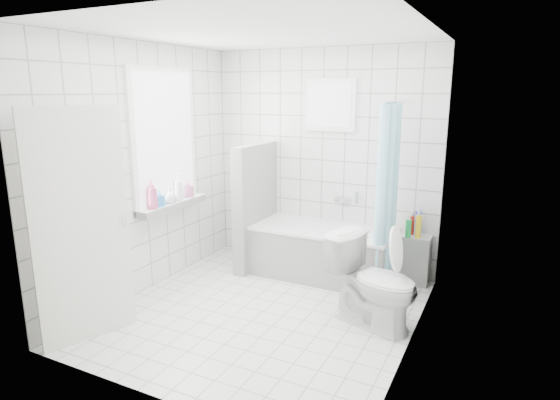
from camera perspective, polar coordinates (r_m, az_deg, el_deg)
The scene contains 19 objects.
ground at distance 4.72m, azimuth -2.06°, elevation -13.40°, with size 3.00×3.00×0.00m, color white.
ceiling at distance 4.25m, azimuth -2.37°, elevation 19.80°, with size 3.00×3.00×0.00m, color white.
wall_back at distance 5.64m, azimuth 5.15°, elevation 4.87°, with size 2.80×0.02×2.60m, color white.
wall_front at distance 3.10m, azimuth -15.64°, elevation -2.45°, with size 2.80×0.02×2.60m, color white.
wall_left at distance 5.11m, azimuth -16.15°, elevation 3.54°, with size 0.02×3.00×2.60m, color white.
wall_right at distance 3.84m, azimuth 16.46°, elevation 0.46°, with size 0.02×3.00×2.60m, color white.
window_left at distance 5.26m, azimuth -13.78°, elevation 7.25°, with size 0.01×0.90×1.40m, color white.
window_back at distance 5.51m, azimuth 6.10°, elevation 11.45°, with size 0.50×0.01×0.50m, color white.
window_sill at distance 5.36m, azimuth -12.98°, elevation -0.65°, with size 0.18×1.02×0.08m, color white.
door at distance 4.22m, azimuth -23.06°, elevation -3.16°, with size 0.04×0.80×2.00m, color silver.
bathtub at distance 5.48m, azimuth 5.26°, elevation -6.28°, with size 1.59×0.77×0.58m.
partition_wall at distance 5.66m, azimuth -2.99°, elevation -0.75°, with size 0.15×0.85×1.50m, color white.
tiled_ledge at distance 5.47m, azimuth 15.71°, elevation -6.92°, with size 0.40×0.24×0.55m, color white.
toilet at distance 4.38m, azimuth 11.42°, elevation -9.74°, with size 0.47×0.83×0.84m, color white.
curtain_rod at distance 4.93m, azimuth 13.75°, elevation 11.54°, with size 0.02×0.02×0.80m, color silver.
shower_curtain at distance 4.90m, azimuth 12.83°, elevation 0.97°, with size 0.14×0.48×1.78m, color #51D1EE, non-canonical shape.
tub_faucet at distance 5.59m, azimuth 7.58°, elevation 0.04°, with size 0.18×0.06×0.06m, color silver.
sill_bottles at distance 5.27m, azimuth -13.43°, elevation 0.97°, with size 0.19×0.77×0.31m.
ledge_bottles at distance 5.33m, azimuth 16.07°, elevation -3.02°, with size 0.16×0.20×0.27m.
Camera 1 is at (2.03, -3.70, 2.11)m, focal length 30.00 mm.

